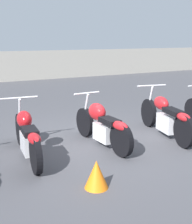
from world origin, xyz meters
TOP-DOWN VIEW (x-y plane):
  - ground_plane at (0.00, 0.00)m, footprint 60.00×60.00m
  - motorcycle_slot_1 at (-1.49, -0.09)m, footprint 0.72×2.16m
  - motorcycle_slot_2 at (0.01, -0.16)m, footprint 0.60×2.03m
  - motorcycle_slot_3 at (1.55, -0.27)m, footprint 0.80×2.24m
  - traffic_cone_far at (-0.95, -1.70)m, footprint 0.35×0.35m

SIDE VIEW (x-z plane):
  - ground_plane at x=0.00m, z-range 0.00..0.00m
  - traffic_cone_far at x=-0.95m, z-range 0.00..0.42m
  - motorcycle_slot_1 at x=-1.49m, z-range -0.08..0.92m
  - motorcycle_slot_2 at x=0.01m, z-range -0.06..0.94m
  - motorcycle_slot_3 at x=1.55m, z-range -0.08..0.96m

